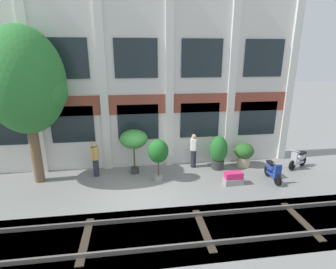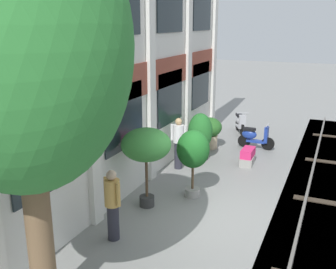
{
  "view_description": "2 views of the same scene",
  "coord_description": "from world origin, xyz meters",
  "px_view_note": "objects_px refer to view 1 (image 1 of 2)",
  "views": [
    {
      "loc": [
        -0.26,
        -9.43,
        5.32
      ],
      "look_at": [
        1.26,
        1.47,
        1.95
      ],
      "focal_mm": 28.0,
      "sensor_mm": 36.0,
      "label": 1
    },
    {
      "loc": [
        -8.57,
        -2.39,
        4.63
      ],
      "look_at": [
        -0.1,
        1.35,
        1.96
      ],
      "focal_mm": 42.0,
      "sensor_mm": 36.0,
      "label": 2
    }
  ],
  "objects_px": {
    "broadleaf_tree": "(25,84)",
    "scooter_second_parked": "(272,171)",
    "potted_plant_stone_basin": "(218,151)",
    "potted_plant_square_trough": "(233,178)",
    "potted_plant_terracotta_small": "(134,140)",
    "potted_plant_low_pan": "(158,152)",
    "scooter_near_curb": "(299,159)",
    "potted_plant_ribbed_drum": "(244,153)",
    "resident_watching_tracks": "(95,158)",
    "resident_by_doorway": "(194,150)"
  },
  "relations": [
    {
      "from": "broadleaf_tree",
      "to": "scooter_second_parked",
      "type": "bearing_deg",
      "value": -7.26
    },
    {
      "from": "potted_plant_stone_basin",
      "to": "potted_plant_square_trough",
      "type": "relative_size",
      "value": 1.94
    },
    {
      "from": "potted_plant_terracotta_small",
      "to": "scooter_second_parked",
      "type": "xyz_separation_m",
      "value": [
        5.98,
        -1.52,
        -1.19
      ]
    },
    {
      "from": "potted_plant_square_trough",
      "to": "scooter_second_parked",
      "type": "height_order",
      "value": "scooter_second_parked"
    },
    {
      "from": "potted_plant_low_pan",
      "to": "scooter_near_curb",
      "type": "distance_m",
      "value": 6.99
    },
    {
      "from": "potted_plant_low_pan",
      "to": "potted_plant_stone_basin",
      "type": "bearing_deg",
      "value": 15.63
    },
    {
      "from": "scooter_second_parked",
      "to": "potted_plant_low_pan",
      "type": "bearing_deg",
      "value": -95.82
    },
    {
      "from": "potted_plant_terracotta_small",
      "to": "scooter_near_curb",
      "type": "height_order",
      "value": "potted_plant_terracotta_small"
    },
    {
      "from": "potted_plant_ribbed_drum",
      "to": "resident_watching_tracks",
      "type": "distance_m",
      "value": 7.08
    },
    {
      "from": "potted_plant_low_pan",
      "to": "scooter_second_parked",
      "type": "xyz_separation_m",
      "value": [
        4.96,
        -0.65,
        -0.87
      ]
    },
    {
      "from": "potted_plant_square_trough",
      "to": "scooter_second_parked",
      "type": "bearing_deg",
      "value": 5.25
    },
    {
      "from": "potted_plant_square_trough",
      "to": "resident_by_doorway",
      "type": "distance_m",
      "value": 2.46
    },
    {
      "from": "broadleaf_tree",
      "to": "potted_plant_terracotta_small",
      "type": "distance_m",
      "value": 4.89
    },
    {
      "from": "potted_plant_square_trough",
      "to": "potted_plant_terracotta_small",
      "type": "bearing_deg",
      "value": 157.8
    },
    {
      "from": "potted_plant_terracotta_small",
      "to": "scooter_second_parked",
      "type": "height_order",
      "value": "potted_plant_terracotta_small"
    },
    {
      "from": "potted_plant_terracotta_small",
      "to": "potted_plant_square_trough",
      "type": "bearing_deg",
      "value": -22.2
    },
    {
      "from": "potted_plant_ribbed_drum",
      "to": "potted_plant_low_pan",
      "type": "bearing_deg",
      "value": -167.8
    },
    {
      "from": "potted_plant_ribbed_drum",
      "to": "potted_plant_stone_basin",
      "type": "height_order",
      "value": "potted_plant_stone_basin"
    },
    {
      "from": "potted_plant_terracotta_small",
      "to": "potted_plant_square_trough",
      "type": "xyz_separation_m",
      "value": [
        4.15,
        -1.69,
        -1.37
      ]
    },
    {
      "from": "broadleaf_tree",
      "to": "potted_plant_low_pan",
      "type": "height_order",
      "value": "broadleaf_tree"
    },
    {
      "from": "potted_plant_ribbed_drum",
      "to": "scooter_second_parked",
      "type": "height_order",
      "value": "potted_plant_ribbed_drum"
    },
    {
      "from": "potted_plant_ribbed_drum",
      "to": "resident_by_doorway",
      "type": "height_order",
      "value": "resident_by_doorway"
    },
    {
      "from": "potted_plant_ribbed_drum",
      "to": "potted_plant_square_trough",
      "type": "distance_m",
      "value": 2.15
    },
    {
      "from": "broadleaf_tree",
      "to": "potted_plant_low_pan",
      "type": "xyz_separation_m",
      "value": [
        5.16,
        -0.64,
        -2.9
      ]
    },
    {
      "from": "potted_plant_stone_basin",
      "to": "potted_plant_square_trough",
      "type": "bearing_deg",
      "value": -84.75
    },
    {
      "from": "potted_plant_terracotta_small",
      "to": "broadleaf_tree",
      "type": "bearing_deg",
      "value": -176.75
    },
    {
      "from": "potted_plant_terracotta_small",
      "to": "resident_by_doorway",
      "type": "distance_m",
      "value": 2.96
    },
    {
      "from": "broadleaf_tree",
      "to": "resident_by_doorway",
      "type": "bearing_deg",
      "value": 4.32
    },
    {
      "from": "scooter_second_parked",
      "to": "scooter_near_curb",
      "type": "bearing_deg",
      "value": 119.58
    },
    {
      "from": "potted_plant_square_trough",
      "to": "resident_by_doorway",
      "type": "bearing_deg",
      "value": 122.98
    },
    {
      "from": "scooter_near_curb",
      "to": "scooter_second_parked",
      "type": "distance_m",
      "value": 2.22
    },
    {
      "from": "potted_plant_terracotta_small",
      "to": "scooter_second_parked",
      "type": "bearing_deg",
      "value": -14.3
    },
    {
      "from": "potted_plant_stone_basin",
      "to": "resident_by_doorway",
      "type": "relative_size",
      "value": 0.97
    },
    {
      "from": "potted_plant_stone_basin",
      "to": "resident_watching_tracks",
      "type": "distance_m",
      "value": 5.74
    },
    {
      "from": "potted_plant_terracotta_small",
      "to": "potted_plant_ribbed_drum",
      "type": "bearing_deg",
      "value": 0.58
    },
    {
      "from": "broadleaf_tree",
      "to": "potted_plant_ribbed_drum",
      "type": "bearing_deg",
      "value": 1.75
    },
    {
      "from": "potted_plant_square_trough",
      "to": "scooter_near_curb",
      "type": "xyz_separation_m",
      "value": [
        3.79,
        1.21,
        0.18
      ]
    },
    {
      "from": "potted_plant_square_trough",
      "to": "resident_watching_tracks",
      "type": "height_order",
      "value": "resident_watching_tracks"
    },
    {
      "from": "potted_plant_low_pan",
      "to": "broadleaf_tree",
      "type": "bearing_deg",
      "value": 172.88
    },
    {
      "from": "potted_plant_low_pan",
      "to": "potted_plant_stone_basin",
      "type": "height_order",
      "value": "potted_plant_low_pan"
    },
    {
      "from": "potted_plant_ribbed_drum",
      "to": "potted_plant_square_trough",
      "type": "bearing_deg",
      "value": -124.18
    },
    {
      "from": "potted_plant_ribbed_drum",
      "to": "resident_by_doorway",
      "type": "xyz_separation_m",
      "value": [
        -2.48,
        0.24,
        0.23
      ]
    },
    {
      "from": "potted_plant_terracotta_small",
      "to": "scooter_near_curb",
      "type": "relative_size",
      "value": 1.64
    },
    {
      "from": "resident_watching_tracks",
      "to": "potted_plant_stone_basin",
      "type": "bearing_deg",
      "value": 22.26
    },
    {
      "from": "broadleaf_tree",
      "to": "resident_by_doorway",
      "type": "xyz_separation_m",
      "value": [
        7.0,
        0.53,
        -3.3
      ]
    },
    {
      "from": "potted_plant_square_trough",
      "to": "potted_plant_ribbed_drum",
      "type": "bearing_deg",
      "value": 55.82
    },
    {
      "from": "potted_plant_terracotta_small",
      "to": "resident_by_doorway",
      "type": "relative_size",
      "value": 1.24
    },
    {
      "from": "scooter_near_curb",
      "to": "scooter_second_parked",
      "type": "relative_size",
      "value": 0.92
    },
    {
      "from": "scooter_second_parked",
      "to": "resident_watching_tracks",
      "type": "height_order",
      "value": "resident_watching_tracks"
    },
    {
      "from": "potted_plant_terracotta_small",
      "to": "scooter_second_parked",
      "type": "relative_size",
      "value": 1.51
    }
  ]
}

